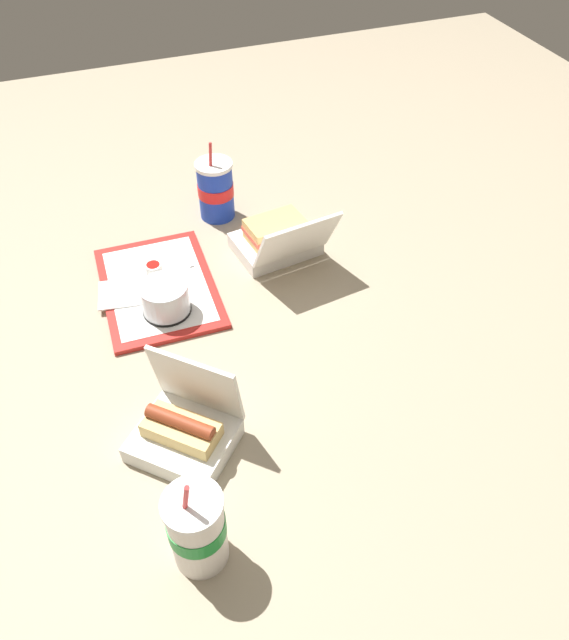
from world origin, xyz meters
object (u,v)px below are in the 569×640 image
object	(u,v)px
plastic_fork	(178,256)
clamshell_hotdog_center	(185,431)
soda_cup_left	(197,529)
clamshell_sandwich_corner	(278,239)
food_tray	(158,287)
ketchup_cup	(154,268)
cake_container	(165,299)
soda_cup_front	(216,190)

from	to	relation	value
plastic_fork	clamshell_hotdog_center	xyz separation A→B (m)	(0.54, -0.11, 0.03)
plastic_fork	soda_cup_left	xyz separation A→B (m)	(0.76, -0.14, 0.07)
clamshell_sandwich_corner	food_tray	bearing A→B (deg)	-84.25
ketchup_cup	clamshell_sandwich_corner	world-z (taller)	clamshell_sandwich_corner
ketchup_cup	cake_container	bearing A→B (deg)	-0.03
plastic_fork	soda_cup_left	world-z (taller)	soda_cup_left
plastic_fork	soda_cup_front	distance (m)	0.23
clamshell_sandwich_corner	soda_cup_left	distance (m)	0.80
cake_container	soda_cup_left	bearing A→B (deg)	-7.25
cake_container	ketchup_cup	bearing A→B (deg)	179.97
ketchup_cup	clamshell_sandwich_corner	bearing A→B (deg)	86.77
clamshell_hotdog_center	soda_cup_left	size ratio (longest dim) A/B	1.04
clamshell_hotdog_center	soda_cup_front	world-z (taller)	soda_cup_front
clamshell_hotdog_center	soda_cup_left	bearing A→B (deg)	-7.55
ketchup_cup	soda_cup_left	bearing A→B (deg)	-5.82
ketchup_cup	clamshell_hotdog_center	distance (m)	0.50
clamshell_hotdog_center	soda_cup_left	world-z (taller)	soda_cup_left
clamshell_sandwich_corner	soda_cup_left	world-z (taller)	soda_cup_left
food_tray	plastic_fork	xyz separation A→B (m)	(-0.09, 0.07, 0.01)
cake_container	clamshell_sandwich_corner	bearing A→B (deg)	111.85
soda_cup_front	clamshell_hotdog_center	bearing A→B (deg)	-20.50
ketchup_cup	soda_cup_front	bearing A→B (deg)	132.06
ketchup_cup	clamshell_sandwich_corner	xyz separation A→B (m)	(0.02, 0.31, 0.02)
ketchup_cup	plastic_fork	world-z (taller)	ketchup_cup
soda_cup_front	food_tray	bearing A→B (deg)	-41.69
food_tray	cake_container	distance (m)	0.10
plastic_fork	food_tray	bearing A→B (deg)	-62.36
food_tray	clamshell_hotdog_center	xyz separation A→B (m)	(0.45, -0.04, 0.04)
cake_container	plastic_fork	bearing A→B (deg)	159.07
clamshell_hotdog_center	clamshell_sandwich_corner	distance (m)	0.60
cake_container	soda_cup_front	xyz separation A→B (m)	(-0.34, 0.22, 0.03)
soda_cup_front	cake_container	bearing A→B (deg)	-32.55
food_tray	clamshell_sandwich_corner	distance (m)	0.32
cake_container	ketchup_cup	size ratio (longest dim) A/B	2.76
cake_container	soda_cup_front	size ratio (longest dim) A/B	0.50
ketchup_cup	soda_cup_front	xyz separation A→B (m)	(-0.19, 0.22, 0.06)
plastic_fork	clamshell_hotdog_center	distance (m)	0.55
plastic_fork	soda_cup_left	distance (m)	0.77
clamshell_sandwich_corner	soda_cup_front	bearing A→B (deg)	-155.25
ketchup_cup	clamshell_hotdog_center	xyz separation A→B (m)	(0.50, -0.04, 0.02)
food_tray	soda_cup_front	distance (m)	0.34
soda_cup_front	soda_cup_left	distance (m)	0.96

